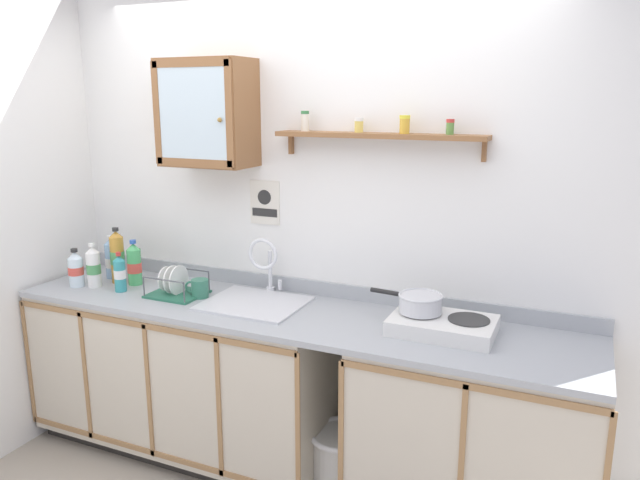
{
  "coord_description": "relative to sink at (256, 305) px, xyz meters",
  "views": [
    {
      "loc": [
        1.36,
        -2.23,
        1.98
      ],
      "look_at": [
        0.13,
        0.51,
        1.28
      ],
      "focal_mm": 34.17,
      "sensor_mm": 36.0,
      "label": 1
    }
  ],
  "objects": [
    {
      "name": "mug",
      "position": [
        -0.33,
        -0.04,
        0.06
      ],
      "size": [
        0.13,
        0.09,
        0.1
      ],
      "color": "#337259",
      "rests_on": "countertop"
    },
    {
      "name": "bottle_water_blue_0",
      "position": [
        -1.02,
        0.06,
        0.13
      ],
      "size": [
        0.07,
        0.07,
        0.26
      ],
      "color": "#8CB7E0",
      "rests_on": "countertop"
    },
    {
      "name": "wall_cabinet",
      "position": [
        -0.35,
        0.13,
        0.99
      ],
      "size": [
        0.5,
        0.3,
        0.57
      ],
      "color": "brown"
    },
    {
      "name": "saucepan",
      "position": [
        0.88,
        0.02,
        0.14
      ],
      "size": [
        0.36,
        0.21,
        0.09
      ],
      "color": "silver",
      "rests_on": "hot_plate_stove"
    },
    {
      "name": "warning_sign",
      "position": [
        -0.08,
        0.27,
        0.5
      ],
      "size": [
        0.18,
        0.01,
        0.25
      ],
      "color": "silver"
    },
    {
      "name": "sink",
      "position": [
        0.0,
        0.0,
        0.0
      ],
      "size": [
        0.51,
        0.47,
        0.43
      ],
      "color": "silver",
      "rests_on": "countertop"
    },
    {
      "name": "bottle_opaque_white_4",
      "position": [
        -0.99,
        -0.12,
        0.13
      ],
      "size": [
        0.08,
        0.08,
        0.26
      ],
      "color": "white",
      "rests_on": "countertop"
    },
    {
      "name": "lower_cabinet_run",
      "position": [
        -0.45,
        -0.04,
        -0.46
      ],
      "size": [
        1.76,
        0.64,
        0.89
      ],
      "color": "black",
      "rests_on": "ground"
    },
    {
      "name": "bottle_water_clear_5",
      "position": [
        -1.09,
        -0.16,
        0.11
      ],
      "size": [
        0.09,
        0.09,
        0.22
      ],
      "color": "silver",
      "rests_on": "countertop"
    },
    {
      "name": "bottle_juice_amber_3",
      "position": [
        -0.92,
        0.0,
        0.17
      ],
      "size": [
        0.08,
        0.08,
        0.33
      ],
      "color": "gold",
      "rests_on": "countertop"
    },
    {
      "name": "back_wall",
      "position": [
        0.2,
        0.3,
        0.45
      ],
      "size": [
        3.67,
        0.07,
        2.7
      ],
      "color": "white",
      "rests_on": "ground"
    },
    {
      "name": "hot_plate_stove",
      "position": [
        1.0,
        -0.01,
        0.05
      ],
      "size": [
        0.47,
        0.32,
        0.08
      ],
      "color": "silver",
      "rests_on": "countertop"
    },
    {
      "name": "countertop",
      "position": [
        0.2,
        -0.04,
        -0.0
      ],
      "size": [
        3.03,
        0.66,
        0.03
      ],
      "primitive_type": "cube",
      "color": "#9EA3A8",
      "rests_on": "lower_cabinet_run"
    },
    {
      "name": "trash_bin",
      "position": [
        0.53,
        -0.08,
        -0.73
      ],
      "size": [
        0.33,
        0.33,
        0.34
      ],
      "color": "silver",
      "rests_on": "ground"
    },
    {
      "name": "spice_shelf",
      "position": [
        0.59,
        0.2,
        0.9
      ],
      "size": [
        1.06,
        0.14,
        0.23
      ],
      "color": "brown"
    },
    {
      "name": "bottle_detergent_teal_2",
      "position": [
        -0.79,
        -0.13,
        0.12
      ],
      "size": [
        0.07,
        0.07,
        0.23
      ],
      "color": "teal",
      "rests_on": "countertop"
    },
    {
      "name": "dish_rack",
      "position": [
        -0.47,
        -0.06,
        0.05
      ],
      "size": [
        0.29,
        0.25,
        0.17
      ],
      "color": "#26664C",
      "rests_on": "countertop"
    },
    {
      "name": "backsplash",
      "position": [
        0.2,
        0.26,
        0.05
      ],
      "size": [
        3.03,
        0.02,
        0.08
      ],
      "primitive_type": "cube",
      "color": "#9EA3A8",
      "rests_on": "countertop"
    },
    {
      "name": "lower_cabinet_run_right",
      "position": [
        1.18,
        -0.04,
        -0.46
      ],
      "size": [
        1.11,
        0.64,
        0.89
      ],
      "color": "black",
      "rests_on": "ground"
    },
    {
      "name": "bottle_soda_green_1",
      "position": [
        -0.81,
        0.01,
        0.13
      ],
      "size": [
        0.08,
        0.08,
        0.26
      ],
      "color": "#4CB266",
      "rests_on": "countertop"
    }
  ]
}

